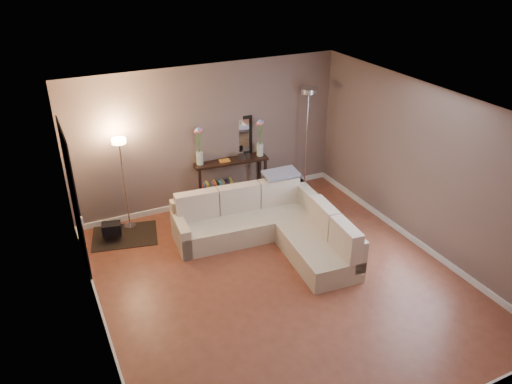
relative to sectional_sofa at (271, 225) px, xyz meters
name	(u,v)px	position (x,y,z in m)	size (l,w,h in m)	color
floor	(280,282)	(-0.37, -1.01, -0.31)	(5.00, 5.50, 0.01)	brown
ceiling	(284,110)	(-0.37, -1.01, 2.30)	(5.00, 5.50, 0.01)	white
wall_back	(208,137)	(-0.37, 1.75, 0.99)	(5.00, 0.02, 2.60)	#76615A
wall_front	(427,336)	(-0.37, -3.77, 0.99)	(5.00, 0.02, 2.60)	#76615A
wall_left	(90,249)	(-2.88, -1.01, 0.99)	(0.02, 5.50, 2.60)	#76615A
wall_right	(425,169)	(2.14, -1.01, 0.99)	(0.02, 5.50, 2.60)	#76615A
baseboard_back	(212,199)	(-0.37, 1.72, -0.26)	(5.00, 0.03, 0.10)	white
baseboard_left	(107,331)	(-2.85, -1.01, -0.26)	(0.03, 5.50, 0.10)	white
baseboard_right	(412,238)	(2.12, -1.01, -0.26)	(0.03, 5.50, 0.10)	white
doorway	(74,200)	(-2.85, 0.69, 0.79)	(0.02, 1.20, 2.20)	black
switch_plate	(82,222)	(-2.85, -0.16, 0.89)	(0.02, 0.08, 0.12)	white
sectional_sofa	(271,225)	(0.00, 0.00, 0.00)	(2.42, 2.46, 0.83)	beige
throw_blanket	(281,173)	(0.47, 0.56, 0.60)	(0.60, 0.34, 0.05)	#8086A5
console_table	(227,178)	(-0.09, 1.62, 0.17)	(1.39, 0.49, 0.84)	black
leaning_mirror	(227,137)	(0.00, 1.78, 0.90)	(0.97, 0.13, 0.76)	black
table_decor	(231,160)	(-0.02, 1.57, 0.55)	(0.58, 0.15, 0.14)	orange
flower_vase_left	(199,149)	(-0.59, 1.66, 0.82)	(0.16, 0.14, 0.72)	silver
flower_vase_right	(260,141)	(0.56, 1.55, 0.82)	(0.16, 0.14, 0.72)	silver
floor_lamp_lit	(122,166)	(-1.98, 1.48, 0.84)	(0.27, 0.27, 1.62)	silver
floor_lamp_unlit	(307,119)	(1.52, 1.48, 1.12)	(0.30, 0.30, 2.02)	silver
charcoal_rug	(125,236)	(-2.14, 1.20, -0.30)	(1.06, 0.79, 0.01)	black
black_bag	(112,229)	(-2.34, 1.17, -0.09)	(0.30, 0.21, 0.19)	black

